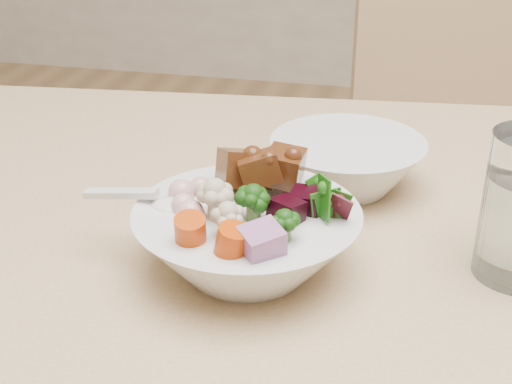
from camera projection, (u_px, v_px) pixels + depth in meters
chair_far at (473, 182)px, 1.37m from camera, size 0.55×0.55×0.96m
food_bowl at (249, 236)px, 0.62m from camera, size 0.20×0.20×0.11m
soup_spoon at (158, 203)px, 0.62m from camera, size 0.10×0.03×0.02m
side_bowl at (347, 165)px, 0.77m from camera, size 0.17×0.17×0.06m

